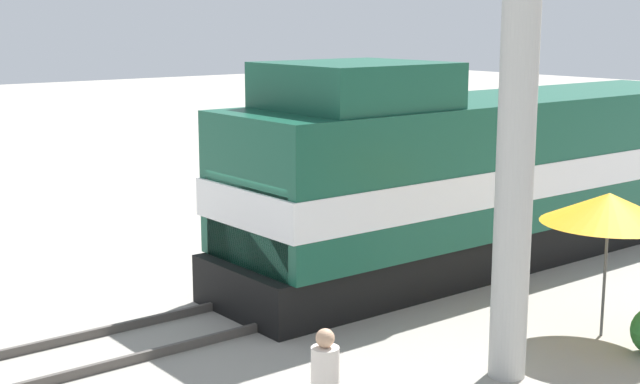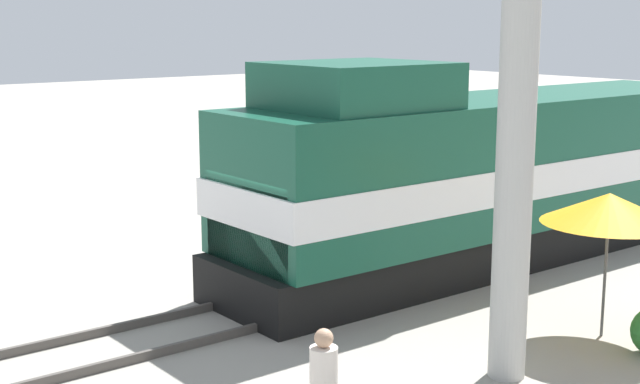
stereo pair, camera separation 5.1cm
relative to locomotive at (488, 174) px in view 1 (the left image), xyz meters
The scene contains 5 objects.
ground_plane 5.46m from the locomotive, 90.00° to the right, with size 120.00×120.00×0.00m, color gray.
rail_near 5.48m from the locomotive, 97.99° to the right, with size 0.08×40.94×0.15m, color #4C4742.
rail_far 5.48m from the locomotive, 82.01° to the right, with size 0.08×40.94×0.15m, color #4C4742.
locomotive is the anchor object (origin of this frame).
vendor_umbrella 4.94m from the locomotive, 25.80° to the right, with size 2.21×2.21×2.44m.
Camera 1 is at (12.65, -9.53, 5.21)m, focal length 50.00 mm.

